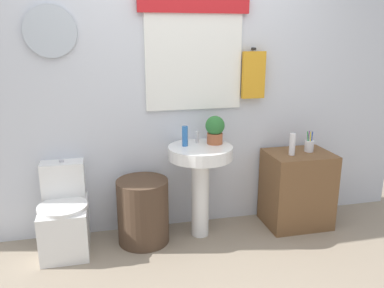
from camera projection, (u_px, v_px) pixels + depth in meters
name	position (u px, v px, depth m)	size (l,w,h in m)	color
back_wall	(174.00, 81.00, 3.31)	(4.40, 0.18, 2.60)	silver
toilet	(65.00, 217.00, 3.13)	(0.38, 0.51, 0.72)	white
laundry_hamper	(143.00, 211.00, 3.24)	(0.43, 0.43, 0.55)	#4C3828
pedestal_sink	(200.00, 169.00, 3.26)	(0.54, 0.54, 0.80)	white
faucet	(197.00, 137.00, 3.30)	(0.03, 0.03, 0.10)	silver
wooden_cabinet	(297.00, 189.00, 3.53)	(0.56, 0.44, 0.68)	brown
soap_bottle	(185.00, 136.00, 3.20)	(0.05, 0.05, 0.17)	#2D6BB7
potted_plant	(215.00, 129.00, 3.26)	(0.16, 0.16, 0.24)	#AD5B38
lotion_bottle	(292.00, 144.00, 3.35)	(0.05, 0.05, 0.19)	white
toothbrush_cup	(309.00, 146.00, 3.46)	(0.08, 0.08, 0.19)	silver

